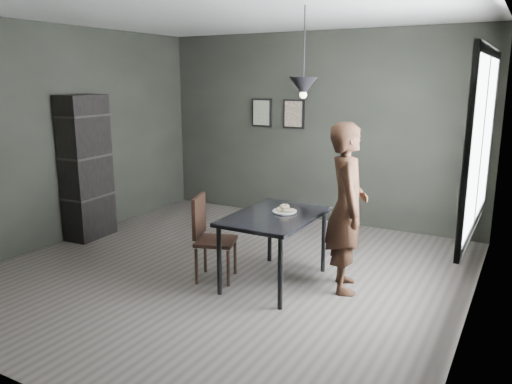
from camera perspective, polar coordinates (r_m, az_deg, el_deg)
The scene contains 13 objects.
ground at distance 5.70m, azimuth -3.36°, elevation -9.06°, with size 5.00×5.00×0.00m, color #342F2C.
back_wall at distance 7.55m, azimuth 6.83°, elevation 7.26°, with size 5.00×0.10×2.80m, color black.
ceiling at distance 5.33m, azimuth -3.78°, elevation 20.10°, with size 5.00×5.00×0.02m.
window_assembly at distance 4.69m, azimuth 24.35°, elevation 5.28°, with size 0.04×1.96×1.56m.
cafe_table at distance 5.20m, azimuth 2.14°, elevation -3.40°, with size 0.80×1.20×0.75m.
white_plate at distance 5.24m, azimuth 3.28°, elevation -2.30°, with size 0.23×0.23×0.01m, color white.
donut_pile at distance 5.24m, azimuth 3.28°, elevation -1.92°, with size 0.19×0.13×0.08m.
woman at distance 5.08m, azimuth 10.34°, elevation -1.79°, with size 0.63×0.41×1.72m, color black.
wood_chair at distance 5.36m, azimuth -5.48°, elevation -4.59°, with size 0.51×0.51×0.92m.
shelf_unit at distance 7.04m, azimuth -18.83°, elevation 2.64°, with size 0.36×0.64×1.92m, color black.
pendant_lamp at distance 4.97m, azimuth 5.44°, elevation 11.94°, with size 0.28×0.28×0.86m.
framed_print_left at distance 7.89m, azimuth 0.66°, elevation 9.04°, with size 0.34×0.04×0.44m.
framed_print_right at distance 7.64m, azimuth 4.33°, elevation 8.89°, with size 0.34×0.04×0.44m.
Camera 1 is at (2.86, -4.44, 2.13)m, focal length 35.00 mm.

